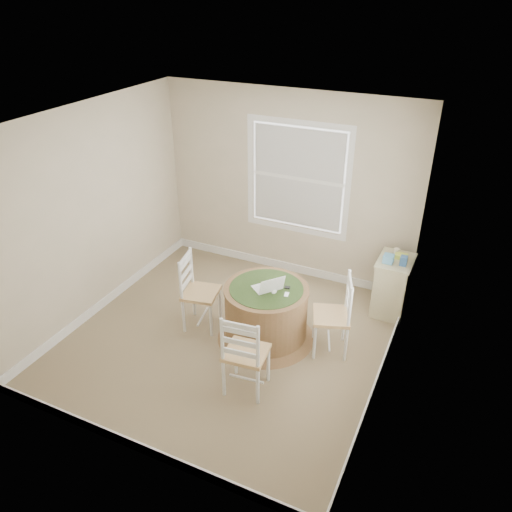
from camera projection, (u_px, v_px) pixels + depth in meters
The scene contains 14 objects.
room at pixel (246, 239), 5.41m from camera, with size 3.64×3.64×2.64m.
round_table at pixel (266, 311), 5.81m from camera, with size 1.16×1.16×0.70m.
chair_left at pixel (201, 293), 5.98m from camera, with size 0.42×0.40×0.95m, color white, non-canonical shape.
chair_near at pixel (246, 352), 5.03m from camera, with size 0.42×0.40×0.95m, color white, non-canonical shape.
chair_right at pixel (331, 316), 5.58m from camera, with size 0.42×0.40×0.95m, color white, non-canonical shape.
laptop at pixel (268, 287), 5.63m from camera, with size 0.40×0.40×0.21m.
mouse at pixel (274, 292), 5.58m from camera, with size 0.06×0.09×0.03m, color white.
phone at pixel (287, 295), 5.54m from camera, with size 0.04×0.09×0.02m, color #B7BABF.
keys at pixel (287, 288), 5.66m from camera, with size 0.06×0.05×0.03m, color black.
corner_chest at pixel (392, 286), 6.30m from camera, with size 0.43×0.57×0.75m.
tissue_box at pixel (389, 259), 6.04m from camera, with size 0.12×0.12×0.10m, color #5FA7DA.
box_yellow at pixel (401, 256), 6.13m from camera, with size 0.15×0.10×0.06m, color #DFF155.
box_blue at pixel (403, 261), 5.98m from camera, with size 0.08×0.08×0.12m, color #3562A1.
cup_cream at pixel (396, 252), 6.20m from camera, with size 0.07×0.07×0.09m, color beige.
Camera 1 is at (2.31, -4.15, 3.78)m, focal length 35.00 mm.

